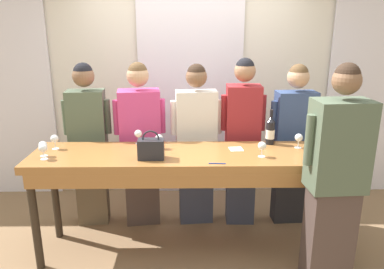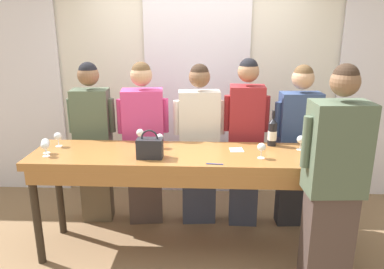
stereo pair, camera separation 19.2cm
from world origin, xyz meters
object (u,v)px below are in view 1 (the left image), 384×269
object	(u,v)px
wine_glass_front_left	(55,139)
wine_glass_center_left	(262,146)
host_pouring	(335,182)
guest_olive_jacket	(89,143)
wine_glass_center_right	(310,147)
wine_glass_front_mid	(159,139)
wine_glass_front_right	(43,146)
guest_striped_shirt	(242,140)
guest_cream_sweater	(196,143)
guest_pink_top	(141,144)
guest_navy_coat	(293,142)
handbag	(151,148)
wine_glass_center_mid	(299,138)
wine_glass_back_mid	(138,134)
wine_bottle	(270,131)
tasting_bar	(192,164)
wine_glass_back_left	(43,149)

from	to	relation	value
wine_glass_front_left	wine_glass_center_left	size ratio (longest dim) A/B	1.00
host_pouring	guest_olive_jacket	bearing A→B (deg)	153.17
wine_glass_center_right	wine_glass_front_mid	bearing A→B (deg)	168.94
wine_glass_front_right	guest_striped_shirt	distance (m)	1.92
wine_glass_front_right	guest_cream_sweater	bearing A→B (deg)	25.36
wine_glass_center_right	guest_pink_top	world-z (taller)	guest_pink_top
wine_glass_center_left	host_pouring	xyz separation A→B (m)	(0.48, -0.41, -0.15)
guest_navy_coat	wine_glass_center_left	bearing A→B (deg)	-124.58
handbag	wine_glass_center_mid	distance (m)	1.35
wine_glass_center_mid	host_pouring	bearing A→B (deg)	-81.06
wine_glass_front_right	wine_glass_back_mid	bearing A→B (deg)	23.95
wine_bottle	guest_cream_sweater	distance (m)	0.79
tasting_bar	handbag	bearing A→B (deg)	-161.03
guest_striped_shirt	wine_glass_center_right	bearing A→B (deg)	-55.71
wine_glass_back_mid	host_pouring	bearing A→B (deg)	-26.61
wine_bottle	wine_glass_center_right	bearing A→B (deg)	-55.42
wine_glass_back_left	guest_striped_shirt	size ratio (longest dim) A/B	0.08
wine_glass_back_mid	tasting_bar	bearing A→B (deg)	-30.33
wine_glass_center_left	wine_glass_back_left	distance (m)	1.85
wine_glass_center_left	wine_glass_center_mid	size ratio (longest dim) A/B	1.00
wine_bottle	wine_glass_center_mid	xyz separation A→B (m)	(0.24, -0.12, -0.03)
wine_glass_back_left	guest_olive_jacket	bearing A→B (deg)	74.94
wine_glass_front_left	tasting_bar	bearing A→B (deg)	-6.61
wine_glass_back_mid	guest_cream_sweater	xyz separation A→B (m)	(0.56, 0.29, -0.18)
guest_navy_coat	wine_bottle	bearing A→B (deg)	-135.23
wine_glass_center_left	guest_olive_jacket	xyz separation A→B (m)	(-1.66, 0.67, -0.18)
wine_bottle	guest_striped_shirt	size ratio (longest dim) A/B	0.19
guest_cream_sweater	wine_glass_front_right	bearing A→B (deg)	-154.64
guest_cream_sweater	guest_olive_jacket	bearing A→B (deg)	180.00
guest_navy_coat	wine_glass_center_mid	bearing A→B (deg)	-100.57
wine_glass_center_right	guest_navy_coat	distance (m)	0.72
handbag	guest_navy_coat	bearing A→B (deg)	26.55
tasting_bar	wine_glass_front_right	xyz separation A→B (m)	(-1.28, -0.05, 0.19)
guest_pink_top	guest_striped_shirt	distance (m)	1.06
guest_olive_jacket	wine_glass_back_mid	bearing A→B (deg)	-27.46
wine_bottle	guest_cream_sweater	world-z (taller)	guest_cream_sweater
wine_glass_front_mid	guest_olive_jacket	world-z (taller)	guest_olive_jacket
wine_glass_front_right	wine_glass_center_mid	world-z (taller)	same
wine_glass_back_mid	guest_navy_coat	size ratio (longest dim) A/B	0.08
wine_glass_center_right	guest_olive_jacket	bearing A→B (deg)	161.43
wine_glass_center_right	guest_striped_shirt	distance (m)	0.85
wine_glass_center_mid	wine_glass_back_left	size ratio (longest dim) A/B	1.00
wine_glass_center_left	wine_glass_center_mid	bearing A→B (deg)	31.65
wine_bottle	guest_navy_coat	world-z (taller)	guest_navy_coat
wine_glass_front_mid	wine_glass_front_right	bearing A→B (deg)	-168.89
tasting_bar	guest_olive_jacket	distance (m)	1.21
guest_olive_jacket	guest_pink_top	world-z (taller)	guest_pink_top
wine_bottle	wine_glass_center_left	size ratio (longest dim) A/B	2.48
wine_glass_front_right	guest_navy_coat	distance (m)	2.43
guest_navy_coat	guest_cream_sweater	bearing A→B (deg)	180.00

